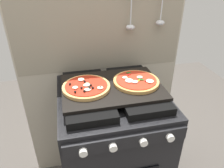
% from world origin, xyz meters
% --- Properties ---
extents(kitchen_backsplash, '(1.10, 0.08, 1.55)m').
position_xyz_m(kitchen_backsplash, '(0.00, 0.33, 0.79)').
color(kitchen_backsplash, '#B2A893').
rests_on(kitchen_backsplash, ground_plane).
extents(stove, '(0.60, 0.64, 0.90)m').
position_xyz_m(stove, '(-0.00, -0.00, 0.45)').
color(stove, black).
rests_on(stove, ground_plane).
extents(baking_tray, '(0.54, 0.38, 0.02)m').
position_xyz_m(baking_tray, '(0.00, 0.00, 0.91)').
color(baking_tray, black).
rests_on(baking_tray, stove).
extents(pizza_left, '(0.25, 0.25, 0.03)m').
position_xyz_m(pizza_left, '(-0.14, -0.00, 0.93)').
color(pizza_left, tan).
rests_on(pizza_left, baking_tray).
extents(pizza_right, '(0.25, 0.25, 0.03)m').
position_xyz_m(pizza_right, '(0.14, -0.00, 0.93)').
color(pizza_right, tan).
rests_on(pizza_right, baking_tray).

